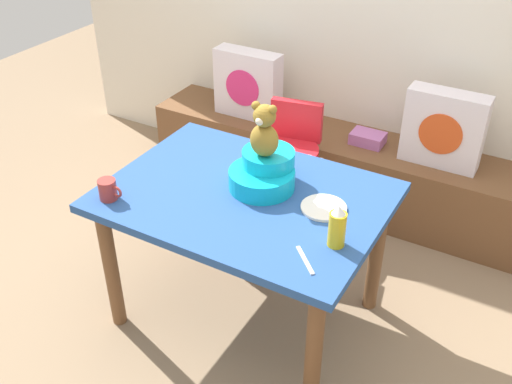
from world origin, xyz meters
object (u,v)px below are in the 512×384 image
Objects in this scene: pillow_floral_left at (248,84)px; dining_table at (245,213)px; infant_seat_teal at (264,172)px; highchair at (290,153)px; teddy_bear at (264,131)px; coffee_mug at (108,190)px; pillow_floral_right at (444,129)px; book_stack at (368,138)px; dinner_plate_near at (324,208)px; ketchup_bottle at (337,227)px.

dining_table is at bearing -60.31° from pillow_floral_left.
pillow_floral_left is 1.31m from infant_seat_teal.
teddy_bear is (0.20, -0.67, 0.50)m from highchair.
infant_seat_teal is at bearing -73.48° from highchair.
teddy_bear reaches higher than pillow_floral_left.
coffee_mug is (-0.34, -1.10, 0.27)m from highchair.
infant_seat_teal is (-0.55, -1.09, 0.13)m from pillow_floral_right.
dinner_plate_near reaches higher than book_stack.
book_stack is 1.22m from dining_table.
infant_seat_teal reaches higher than highchair.
pillow_floral_right is 1.26m from teddy_bear.
ketchup_bottle reaches higher than dining_table.
pillow_floral_right is at bearing 63.18° from teddy_bear.
infant_seat_teal is (-0.11, -1.11, 0.32)m from book_stack.
dinner_plate_near is (0.36, 0.06, 0.11)m from dining_table.
teddy_bear is 0.42m from dinner_plate_near.
highchair is at bearing 106.52° from infant_seat_teal.
pillow_floral_left is at bearing 123.46° from infant_seat_teal.
pillow_floral_right is 2.20× the size of book_stack.
pillow_floral_right is at bearing 86.00° from ketchup_bottle.
pillow_floral_left is at bearing 131.58° from ketchup_bottle.
pillow_floral_left is 0.68m from highchair.
dining_table is 3.77× the size of infant_seat_teal.
pillow_floral_right is 1.33m from dining_table.
highchair is at bearing -150.92° from pillow_floral_right.
coffee_mug is at bearing -168.97° from ketchup_bottle.
coffee_mug is at bearing -141.42° from infant_seat_teal.
infant_seat_teal is 1.32× the size of teddy_bear.
teddy_bear is at bearing -95.85° from book_stack.
dining_table is 6.22× the size of dinner_plate_near.
teddy_bear reaches higher than infant_seat_teal.
infant_seat_teal reaches higher than dinner_plate_near.
dinner_plate_near is (1.03, -1.12, 0.07)m from pillow_floral_left.
teddy_bear is at bearing 67.29° from dining_table.
pillow_floral_right is at bearing -2.75° from book_stack.
pillow_floral_right reaches higher than dining_table.
pillow_floral_left is 1.77m from ketchup_bottle.
pillow_floral_left is at bearing 141.29° from highchair.
dinner_plate_near is at bearing -101.84° from pillow_floral_right.
teddy_bear is 0.55m from ketchup_bottle.
dinner_plate_near is at bearing -53.98° from highchair.
teddy_bear is (-0.55, -1.09, 0.34)m from pillow_floral_right.
pillow_floral_left is 2.20× the size of dinner_plate_near.
highchair is 0.90m from dinner_plate_near.
book_stack is 1.19m from dinner_plate_near.
ketchup_bottle reaches higher than dinner_plate_near.
pillow_floral_right is 1.22m from infant_seat_teal.
pillow_floral_right is 2.38× the size of ketchup_bottle.
dining_table is at bearing -116.48° from pillow_floral_right.
infant_seat_teal is (0.04, 0.10, 0.18)m from dining_table.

